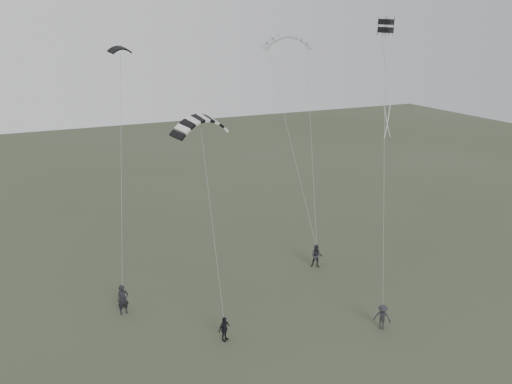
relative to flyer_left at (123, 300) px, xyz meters
name	(u,v)px	position (x,y,z in m)	size (l,w,h in m)	color
ground	(278,332)	(7.79, -5.72, -0.96)	(140.00, 140.00, 0.00)	#383F2A
flyer_left	(123,300)	(0.00, 0.00, 0.00)	(0.70, 0.46, 1.91)	black
flyer_right	(317,256)	(14.09, 0.53, -0.09)	(0.85, 0.66, 1.74)	#26262B
flyer_center	(224,329)	(4.64, -5.19, -0.22)	(0.87, 0.36, 1.48)	black
flyer_far	(382,317)	(13.45, -7.92, -0.19)	(0.99, 0.57, 1.54)	#242429
kite_dark_small	(120,48)	(2.15, 6.45, 14.60)	(1.67, 0.50, 0.53)	black
kite_pale_large	(288,35)	(15.59, 8.59, 15.27)	(3.93, 0.88, 1.62)	#ACAEB1
kite_striped	(200,118)	(4.53, -2.57, 11.25)	(3.44, 0.86, 1.31)	black
kite_box	(386,26)	(15.53, -3.56, 15.94)	(0.72, 0.72, 0.75)	black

